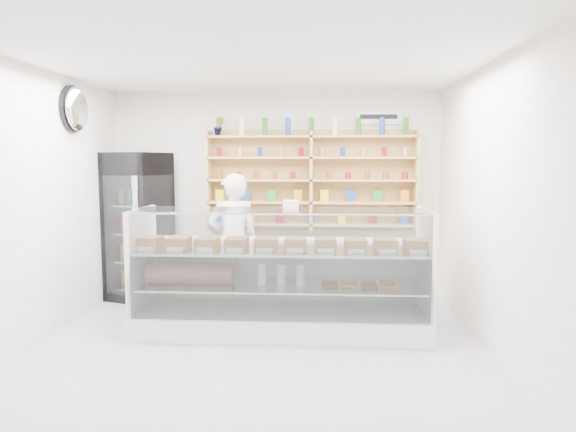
{
  "coord_description": "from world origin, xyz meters",
  "views": [
    {
      "loc": [
        0.6,
        -4.6,
        1.85
      ],
      "look_at": [
        0.27,
        0.9,
        1.26
      ],
      "focal_mm": 32.0,
      "sensor_mm": 36.0,
      "label": 1
    }
  ],
  "objects": [
    {
      "name": "room",
      "position": [
        0.0,
        0.0,
        1.4
      ],
      "size": [
        5.0,
        5.0,
        5.0
      ],
      "color": "#99989D",
      "rests_on": "ground"
    },
    {
      "name": "display_counter",
      "position": [
        0.21,
        0.81,
        0.37
      ],
      "size": [
        3.11,
        0.93,
        1.35
      ],
      "color": "white",
      "rests_on": "floor"
    },
    {
      "name": "shop_worker",
      "position": [
        -0.46,
        1.65,
        0.85
      ],
      "size": [
        0.73,
        0.6,
        1.71
      ],
      "primitive_type": "imported",
      "rotation": [
        0.0,
        0.0,
        3.49
      ],
      "color": "silver",
      "rests_on": "floor"
    },
    {
      "name": "drinks_cooler",
      "position": [
        -1.82,
        2.1,
        0.99
      ],
      "size": [
        0.89,
        0.88,
        1.97
      ],
      "rotation": [
        0.0,
        0.0,
        -0.32
      ],
      "color": "black",
      "rests_on": "floor"
    },
    {
      "name": "wall_shelving",
      "position": [
        0.5,
        2.34,
        1.59
      ],
      "size": [
        2.84,
        0.28,
        1.33
      ],
      "color": "tan",
      "rests_on": "back_wall"
    },
    {
      "name": "potted_plant",
      "position": [
        -0.75,
        2.34,
        2.32
      ],
      "size": [
        0.18,
        0.16,
        0.26
      ],
      "primitive_type": "imported",
      "rotation": [
        0.0,
        0.0,
        0.41
      ],
      "color": "#1E6626",
      "rests_on": "wall_shelving"
    },
    {
      "name": "security_mirror",
      "position": [
        -2.17,
        1.2,
        2.45
      ],
      "size": [
        0.15,
        0.5,
        0.5
      ],
      "primitive_type": "ellipsoid",
      "color": "silver",
      "rests_on": "left_wall"
    },
    {
      "name": "wall_sign",
      "position": [
        1.4,
        2.47,
        2.45
      ],
      "size": [
        0.62,
        0.03,
        0.2
      ],
      "primitive_type": "cube",
      "color": "white",
      "rests_on": "back_wall"
    }
  ]
}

